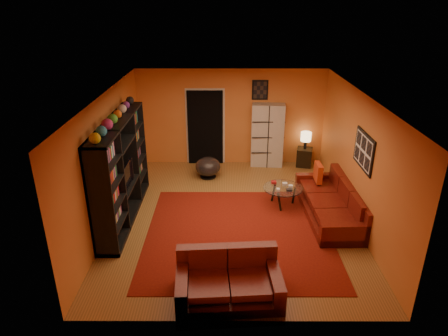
{
  "coord_description": "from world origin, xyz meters",
  "views": [
    {
      "loc": [
        -0.17,
        -7.4,
        4.31
      ],
      "look_at": [
        -0.19,
        0.1,
        1.07
      ],
      "focal_mm": 32.0,
      "sensor_mm": 36.0,
      "label": 1
    }
  ],
  "objects_px": {
    "sofa": "(334,204)",
    "storage_cabinet": "(267,135)",
    "side_table": "(304,157)",
    "tv": "(123,176)",
    "coffee_table": "(283,190)",
    "table_lamp": "(306,137)",
    "entertainment_unit": "(121,171)",
    "loveseat": "(228,279)",
    "bowl_chair": "(208,167)"
  },
  "relations": [
    {
      "from": "loveseat",
      "to": "bowl_chair",
      "type": "height_order",
      "value": "loveseat"
    },
    {
      "from": "table_lamp",
      "to": "side_table",
      "type": "bearing_deg",
      "value": 0.0
    },
    {
      "from": "loveseat",
      "to": "storage_cabinet",
      "type": "relative_size",
      "value": 0.97
    },
    {
      "from": "entertainment_unit",
      "to": "bowl_chair",
      "type": "bearing_deg",
      "value": 49.9
    },
    {
      "from": "loveseat",
      "to": "coffee_table",
      "type": "height_order",
      "value": "loveseat"
    },
    {
      "from": "storage_cabinet",
      "to": "side_table",
      "type": "distance_m",
      "value": 1.2
    },
    {
      "from": "loveseat",
      "to": "storage_cabinet",
      "type": "bearing_deg",
      "value": -15.8
    },
    {
      "from": "coffee_table",
      "to": "table_lamp",
      "type": "height_order",
      "value": "table_lamp"
    },
    {
      "from": "coffee_table",
      "to": "side_table",
      "type": "relative_size",
      "value": 1.73
    },
    {
      "from": "side_table",
      "to": "table_lamp",
      "type": "relative_size",
      "value": 1.08
    },
    {
      "from": "sofa",
      "to": "side_table",
      "type": "height_order",
      "value": "sofa"
    },
    {
      "from": "entertainment_unit",
      "to": "tv",
      "type": "relative_size",
      "value": 3.5
    },
    {
      "from": "sofa",
      "to": "table_lamp",
      "type": "relative_size",
      "value": 5.32
    },
    {
      "from": "bowl_chair",
      "to": "loveseat",
      "type": "bearing_deg",
      "value": -83.68
    },
    {
      "from": "loveseat",
      "to": "table_lamp",
      "type": "height_order",
      "value": "table_lamp"
    },
    {
      "from": "tv",
      "to": "side_table",
      "type": "relative_size",
      "value": 1.71
    },
    {
      "from": "entertainment_unit",
      "to": "table_lamp",
      "type": "xyz_separation_m",
      "value": [
        4.28,
        2.75,
        -0.22
      ]
    },
    {
      "from": "coffee_table",
      "to": "table_lamp",
      "type": "relative_size",
      "value": 1.86
    },
    {
      "from": "tv",
      "to": "sofa",
      "type": "xyz_separation_m",
      "value": [
        4.37,
        0.11,
        -0.68
      ]
    },
    {
      "from": "bowl_chair",
      "to": "side_table",
      "type": "relative_size",
      "value": 1.29
    },
    {
      "from": "tv",
      "to": "coffee_table",
      "type": "relative_size",
      "value": 0.99
    },
    {
      "from": "tv",
      "to": "side_table",
      "type": "bearing_deg",
      "value": -56.25
    },
    {
      "from": "bowl_chair",
      "to": "side_table",
      "type": "xyz_separation_m",
      "value": [
        2.61,
        0.77,
        -0.03
      ]
    },
    {
      "from": "loveseat",
      "to": "coffee_table",
      "type": "relative_size",
      "value": 1.93
    },
    {
      "from": "sofa",
      "to": "storage_cabinet",
      "type": "bearing_deg",
      "value": 110.77
    },
    {
      "from": "side_table",
      "to": "coffee_table",
      "type": "bearing_deg",
      "value": -111.6
    },
    {
      "from": "tv",
      "to": "storage_cabinet",
      "type": "distance_m",
      "value": 4.31
    },
    {
      "from": "sofa",
      "to": "storage_cabinet",
      "type": "relative_size",
      "value": 1.44
    },
    {
      "from": "sofa",
      "to": "storage_cabinet",
      "type": "height_order",
      "value": "storage_cabinet"
    },
    {
      "from": "storage_cabinet",
      "to": "side_table",
      "type": "bearing_deg",
      "value": 2.08
    },
    {
      "from": "tv",
      "to": "table_lamp",
      "type": "bearing_deg",
      "value": -56.25
    },
    {
      "from": "loveseat",
      "to": "side_table",
      "type": "height_order",
      "value": "loveseat"
    },
    {
      "from": "entertainment_unit",
      "to": "storage_cabinet",
      "type": "relative_size",
      "value": 1.75
    },
    {
      "from": "storage_cabinet",
      "to": "bowl_chair",
      "type": "height_order",
      "value": "storage_cabinet"
    },
    {
      "from": "table_lamp",
      "to": "sofa",
      "type": "bearing_deg",
      "value": -87.15
    },
    {
      "from": "sofa",
      "to": "coffee_table",
      "type": "relative_size",
      "value": 2.87
    },
    {
      "from": "tv",
      "to": "storage_cabinet",
      "type": "relative_size",
      "value": 0.5
    },
    {
      "from": "tv",
      "to": "bowl_chair",
      "type": "bearing_deg",
      "value": -38.17
    },
    {
      "from": "sofa",
      "to": "loveseat",
      "type": "height_order",
      "value": "same"
    },
    {
      "from": "bowl_chair",
      "to": "storage_cabinet",
      "type": "bearing_deg",
      "value": 27.28
    },
    {
      "from": "entertainment_unit",
      "to": "table_lamp",
      "type": "distance_m",
      "value": 5.09
    },
    {
      "from": "entertainment_unit",
      "to": "tv",
      "type": "height_order",
      "value": "entertainment_unit"
    },
    {
      "from": "sofa",
      "to": "bowl_chair",
      "type": "bearing_deg",
      "value": 142.54
    },
    {
      "from": "side_table",
      "to": "tv",
      "type": "bearing_deg",
      "value": -146.25
    },
    {
      "from": "coffee_table",
      "to": "table_lamp",
      "type": "distance_m",
      "value": 2.49
    },
    {
      "from": "sofa",
      "to": "loveseat",
      "type": "relative_size",
      "value": 1.49
    },
    {
      "from": "side_table",
      "to": "storage_cabinet",
      "type": "bearing_deg",
      "value": 177.22
    },
    {
      "from": "sofa",
      "to": "tv",
      "type": "bearing_deg",
      "value": 179.39
    },
    {
      "from": "entertainment_unit",
      "to": "tv",
      "type": "distance_m",
      "value": 0.12
    },
    {
      "from": "loveseat",
      "to": "coffee_table",
      "type": "bearing_deg",
      "value": -26.9
    }
  ]
}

